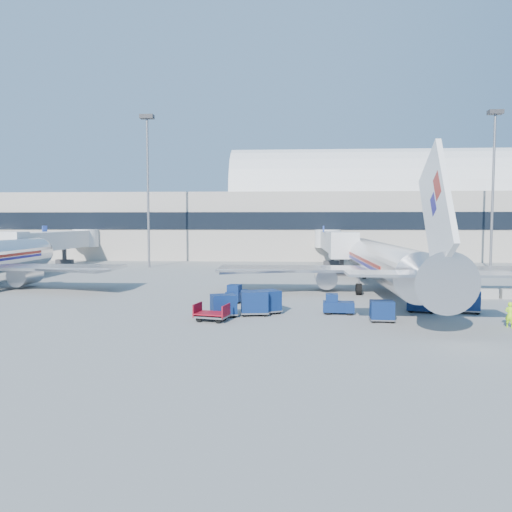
# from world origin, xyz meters

# --- Properties ---
(ground) EXTENTS (260.00, 260.00, 0.00)m
(ground) POSITION_xyz_m (0.00, 0.00, 0.00)
(ground) COLOR gray
(ground) RESTS_ON ground
(terminal) EXTENTS (170.00, 28.15, 21.00)m
(terminal) POSITION_xyz_m (-13.60, 55.96, 7.52)
(terminal) COLOR #B2AA9E
(terminal) RESTS_ON ground
(airliner_main) EXTENTS (32.00, 37.26, 12.07)m
(airliner_main) POSITION_xyz_m (10.00, 4.51, 2.93)
(airliner_main) COLOR silver
(airliner_main) RESTS_ON ground
(jetbridge_near) EXTENTS (4.40, 27.50, 6.25)m
(jetbridge_near) POSITION_xyz_m (7.60, 30.81, 3.93)
(jetbridge_near) COLOR silver
(jetbridge_near) RESTS_ON ground
(jetbridge_mid) EXTENTS (4.40, 27.50, 6.25)m
(jetbridge_mid) POSITION_xyz_m (-34.40, 30.81, 3.93)
(jetbridge_mid) COLOR silver
(jetbridge_mid) RESTS_ON ground
(mast_west) EXTENTS (2.00, 1.20, 22.60)m
(mast_west) POSITION_xyz_m (-20.00, 30.00, 14.79)
(mast_west) COLOR slate
(mast_west) RESTS_ON ground
(mast_east) EXTENTS (2.00, 1.20, 22.60)m
(mast_east) POSITION_xyz_m (30.00, 30.00, 14.79)
(mast_east) COLOR slate
(mast_east) RESTS_ON ground
(barrier_near) EXTENTS (3.00, 0.55, 0.90)m
(barrier_near) POSITION_xyz_m (18.00, 2.00, 0.45)
(barrier_near) COLOR #9E9E96
(barrier_near) RESTS_ON ground
(tug_lead) EXTENTS (2.38, 1.31, 1.50)m
(tug_lead) POSITION_xyz_m (4.40, -6.26, 0.69)
(tug_lead) COLOR #0A1D4B
(tug_lead) RESTS_ON ground
(tug_right) EXTENTS (2.27, 1.54, 1.35)m
(tug_right) POSITION_xyz_m (10.76, -5.18, 0.62)
(tug_right) COLOR #0A1D4B
(tug_right) RESTS_ON ground
(tug_left) EXTENTS (1.79, 2.63, 1.56)m
(tug_left) POSITION_xyz_m (-3.71, -1.29, 0.71)
(tug_left) COLOR #0A1D4B
(tug_left) RESTS_ON ground
(cart_train_a) EXTENTS (2.49, 2.31, 1.76)m
(cart_train_a) POSITION_xyz_m (-0.91, -6.51, 0.94)
(cart_train_a) COLOR #0A1D4B
(cart_train_a) RESTS_ON ground
(cart_train_b) EXTENTS (2.24, 1.83, 1.79)m
(cart_train_b) POSITION_xyz_m (-1.76, -7.18, 0.96)
(cart_train_b) COLOR #0A1D4B
(cart_train_b) RESTS_ON ground
(cart_train_c) EXTENTS (2.22, 1.95, 1.63)m
(cart_train_c) POSITION_xyz_m (-3.95, -7.95, 0.87)
(cart_train_c) COLOR #0A1D4B
(cart_train_c) RESTS_ON ground
(cart_solo_near) EXTENTS (1.70, 1.33, 1.46)m
(cart_solo_near) POSITION_xyz_m (7.19, -9.02, 0.78)
(cart_solo_near) COLOR #0A1D4B
(cart_solo_near) RESTS_ON ground
(cart_solo_far) EXTENTS (2.24, 1.87, 1.75)m
(cart_solo_far) POSITION_xyz_m (14.17, -5.23, 0.93)
(cart_solo_far) COLOR #0A1D4B
(cart_solo_far) RESTS_ON ground
(cart_open_red) EXTENTS (2.54, 2.05, 0.60)m
(cart_open_red) POSITION_xyz_m (-4.55, -9.55, 0.43)
(cart_open_red) COLOR slate
(cart_open_red) RESTS_ON ground
(ramp_worker) EXTENTS (0.72, 0.73, 1.70)m
(ramp_worker) POSITION_xyz_m (15.13, -10.48, 0.85)
(ramp_worker) COLOR #95E818
(ramp_worker) RESTS_ON ground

